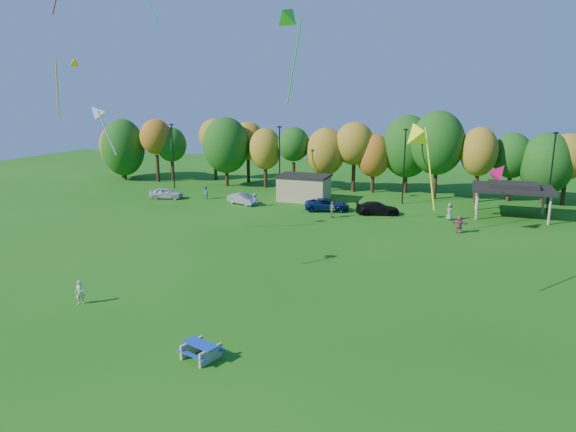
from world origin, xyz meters
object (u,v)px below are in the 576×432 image
(picnic_table, at_px, (201,350))
(car_a, at_px, (166,193))
(car_c, at_px, (327,205))
(kite_flyer, at_px, (80,293))
(car_b, at_px, (243,199))
(car_d, at_px, (377,208))

(picnic_table, distance_m, car_a, 42.53)
(car_a, distance_m, car_c, 21.36)
(car_a, bearing_deg, kite_flyer, -170.22)
(car_b, bearing_deg, picnic_table, -140.22)
(picnic_table, relative_size, car_b, 0.55)
(car_d, bearing_deg, car_b, 74.39)
(car_c, xyz_separation_m, car_d, (5.78, 0.05, -0.01))
(car_a, bearing_deg, car_c, -103.62)
(car_d, bearing_deg, car_a, 74.62)
(kite_flyer, relative_size, car_c, 0.30)
(car_b, xyz_separation_m, car_d, (16.42, -0.02, 0.03))
(picnic_table, distance_m, car_b, 37.56)
(picnic_table, distance_m, kite_flyer, 11.22)
(picnic_table, bearing_deg, car_b, 128.45)
(picnic_table, relative_size, kite_flyer, 1.44)
(car_b, distance_m, car_c, 10.65)
(kite_flyer, height_order, car_c, kite_flyer)
(picnic_table, height_order, car_a, car_a)
(kite_flyer, distance_m, car_c, 32.32)
(car_b, bearing_deg, car_a, 109.18)
(car_a, relative_size, car_c, 0.82)
(car_c, bearing_deg, car_a, 74.96)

